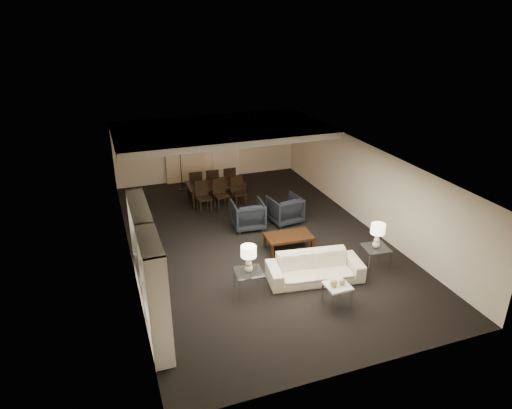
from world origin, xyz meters
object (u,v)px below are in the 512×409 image
object	(u,v)px
pendant_light	(230,143)
chair_nr	(239,193)
chair_nm	(222,195)
chair_fr	(228,180)
side_table_right	(375,258)
marble_table	(337,295)
table_lamp_left	(249,259)
armchair_right	(285,209)
television	(144,252)
chair_nl	(204,197)
floor_speaker	(152,234)
chair_fm	(212,182)
dining_table	(217,193)
sofa	(315,268)
coffee_table	(289,243)
vase_blue	(156,298)
floor_lamp	(181,166)
table_lamp_right	(377,236)
side_table_left	(249,282)
armchair_left	(248,215)
vase_amber	(151,267)
chair_fl	(195,184)

from	to	relation	value
pendant_light	chair_nr	size ratio (longest dim) A/B	0.51
chair_nm	chair_fr	bearing A→B (deg)	59.44
side_table_right	marble_table	distance (m)	2.03
table_lamp_left	armchair_right	bearing A→B (deg)	55.12
television	chair_nl	world-z (taller)	television
marble_table	floor_speaker	distance (m)	5.13
side_table_right	chair_nl	size ratio (longest dim) A/B	0.62
chair_nr	chair_fm	xyz separation A→B (m)	(-0.60, 1.30, 0.00)
chair_nm	floor_speaker	bearing A→B (deg)	-143.90
chair_nl	chair_fr	xyz separation A→B (m)	(1.20, 1.30, 0.00)
television	dining_table	xyz separation A→B (m)	(2.94, 4.73, -0.75)
sofa	dining_table	distance (m)	5.63
sofa	floor_speaker	size ratio (longest dim) A/B	1.82
marble_table	floor_speaker	world-z (taller)	floor_speaker
sofa	coffee_table	world-z (taller)	sofa
vase_blue	chair_fr	xyz separation A→B (m)	(3.57, 7.34, -0.63)
chair_fm	floor_lamp	bearing A→B (deg)	-41.71
table_lamp_right	side_table_left	bearing A→B (deg)	180.00
side_table_left	chair_fr	bearing A→B (deg)	77.88
pendant_light	television	size ratio (longest dim) A/B	0.44
sofa	chair_nr	bearing A→B (deg)	102.21
dining_table	armchair_left	bearing A→B (deg)	-79.13
chair_nr	chair_fm	bearing A→B (deg)	108.38
chair_nl	coffee_table	bearing A→B (deg)	-70.82
chair_fr	chair_fm	bearing A→B (deg)	-3.07
floor_lamp	chair_fr	bearing A→B (deg)	-31.06
table_lamp_left	chair_nr	size ratio (longest dim) A/B	0.65
floor_speaker	chair_fr	distance (m)	4.82
chair_nm	chair_nr	xyz separation A→B (m)	(0.60, 0.00, 0.00)
vase_amber	chair_nl	bearing A→B (deg)	67.62
side_table_right	floor_speaker	world-z (taller)	floor_speaker
table_lamp_left	chair_nm	xyz separation A→B (m)	(0.73, 4.90, -0.41)
sofa	chair_fr	size ratio (longest dim) A/B	2.28
coffee_table	dining_table	size ratio (longest dim) A/B	0.65
sofa	table_lamp_left	xyz separation A→B (m)	(-1.70, 0.00, 0.58)
marble_table	chair_nr	size ratio (longest dim) A/B	0.52
armchair_right	chair_fl	xyz separation A→B (m)	(-2.17, 2.90, 0.08)
dining_table	chair_nm	bearing A→B (deg)	-88.45
armchair_right	dining_table	distance (m)	2.74
marble_table	chair_nr	xyz separation A→B (m)	(-0.37, 6.00, 0.24)
chair_fr	floor_lamp	distance (m)	1.79
table_lamp_left	vase_amber	size ratio (longest dim) A/B	3.52
armchair_left	vase_amber	size ratio (longest dim) A/B	5.07
side_table_left	floor_speaker	world-z (taller)	floor_speaker
side_table_left	dining_table	world-z (taller)	dining_table
vase_amber	side_table_right	bearing A→B (deg)	8.70
chair_nm	chair_fm	size ratio (longest dim) A/B	1.00
armchair_left	armchair_right	bearing A→B (deg)	-175.66
side_table_left	television	xyz separation A→B (m)	(-2.21, 0.82, 0.80)
marble_table	chair_nl	world-z (taller)	chair_nl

